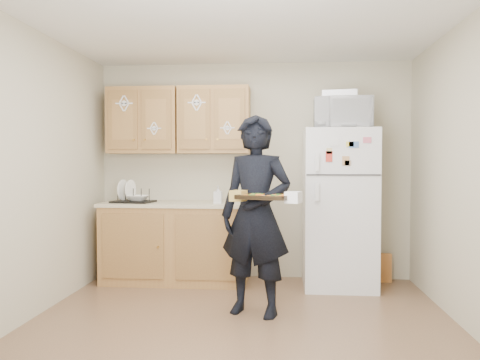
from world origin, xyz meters
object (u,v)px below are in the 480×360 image
object	(u,v)px
dish_rack	(133,195)
person	(256,215)
baking_tray	(265,198)
microwave	(342,114)
refrigerator	(339,208)

from	to	relation	value
dish_rack	person	bearing A→B (deg)	-34.83
baking_tray	microwave	world-z (taller)	microwave
person	baking_tray	xyz separation A→B (m)	(0.09, -0.29, 0.18)
refrigerator	dish_rack	size ratio (longest dim) A/B	3.97
refrigerator	baking_tray	bearing A→B (deg)	-119.99
refrigerator	baking_tray	xyz separation A→B (m)	(-0.75, -1.30, 0.21)
person	microwave	bearing A→B (deg)	66.05
baking_tray	dish_rack	distance (m)	1.98
microwave	dish_rack	xyz separation A→B (m)	(-2.29, 0.03, -0.88)
refrigerator	person	distance (m)	1.32
baking_tray	refrigerator	bearing A→B (deg)	77.96
person	baking_tray	distance (m)	0.35
person	dish_rack	size ratio (longest dim) A/B	4.11
refrigerator	person	world-z (taller)	person
microwave	dish_rack	size ratio (longest dim) A/B	1.39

